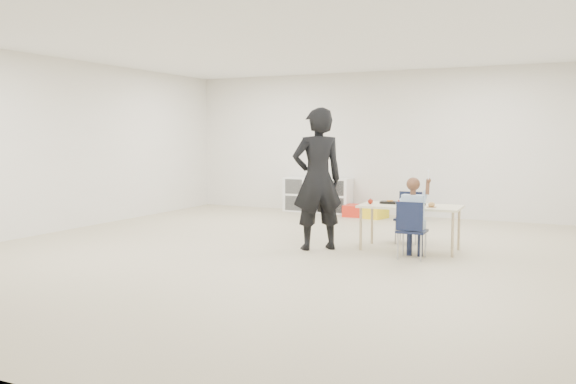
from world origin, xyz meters
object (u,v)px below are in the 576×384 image
at_px(table, 410,228).
at_px(adult, 317,179).
at_px(child, 412,213).
at_px(cubby_shelf, 318,195).
at_px(chair_near, 412,230).

xyz_separation_m(table, adult, (-1.16, -0.49, 0.65)).
height_order(child, cubby_shelf, child).
bearing_deg(table, child, -74.84).
distance_m(table, child, 0.63).
distance_m(chair_near, child, 0.21).
bearing_deg(child, cubby_shelf, 125.36).
bearing_deg(chair_near, table, 105.16).
bearing_deg(table, chair_near, -74.84).
relative_size(chair_near, child, 0.63).
height_order(cubby_shelf, adult, adult).
xyz_separation_m(table, cubby_shelf, (-2.75, 3.28, 0.04)).
xyz_separation_m(child, cubby_shelf, (-2.92, 3.83, -0.23)).
bearing_deg(child, adult, 175.50).
distance_m(chair_near, adult, 1.45).
relative_size(table, cubby_shelf, 0.97).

